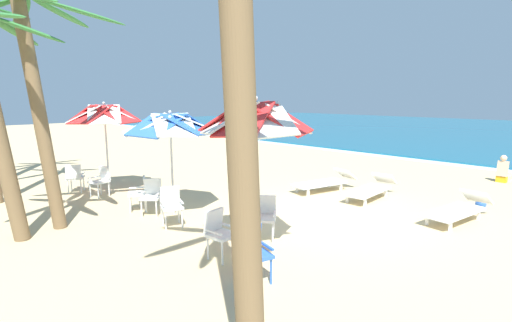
{
  "coord_description": "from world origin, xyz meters",
  "views": [
    {
      "loc": [
        4.88,
        -7.16,
        2.79
      ],
      "look_at": [
        -2.68,
        0.13,
        1.0
      ],
      "focal_mm": 26.04,
      "sensor_mm": 36.0,
      "label": 1
    }
  ],
  "objects_px": {
    "plastic_chair_3": "(140,191)",
    "beach_umbrella_2": "(105,115)",
    "plastic_chair_0": "(219,231)",
    "plastic_chair_4": "(171,204)",
    "plastic_chair_5": "(151,194)",
    "beach_ball": "(481,204)",
    "plastic_chair_7": "(75,176)",
    "plastic_chair_1": "(265,215)",
    "beach_umbrella_1": "(170,125)",
    "sun_lounger_0": "(459,209)",
    "sun_lounger_1": "(371,188)",
    "sun_lounger_2": "(325,182)",
    "plastic_chair_6": "(101,179)",
    "beachgoer_seated": "(503,173)",
    "palm_tree_2": "(38,81)",
    "beach_umbrella_0": "(256,120)",
    "plastic_chair_2": "(253,250)"
  },
  "relations": [
    {
      "from": "palm_tree_2",
      "to": "beach_ball",
      "type": "height_order",
      "value": "palm_tree_2"
    },
    {
      "from": "plastic_chair_6",
      "to": "plastic_chair_4",
      "type": "bearing_deg",
      "value": 2.22
    },
    {
      "from": "beach_ball",
      "to": "palm_tree_2",
      "type": "bearing_deg",
      "value": -125.56
    },
    {
      "from": "plastic_chair_2",
      "to": "beach_umbrella_2",
      "type": "bearing_deg",
      "value": 174.89
    },
    {
      "from": "plastic_chair_1",
      "to": "sun_lounger_0",
      "type": "height_order",
      "value": "plastic_chair_1"
    },
    {
      "from": "beach_umbrella_2",
      "to": "sun_lounger_0",
      "type": "xyz_separation_m",
      "value": [
        8.07,
        4.73,
        -2.03
      ]
    },
    {
      "from": "sun_lounger_0",
      "to": "sun_lounger_1",
      "type": "xyz_separation_m",
      "value": [
        -2.38,
        0.32,
        0.0
      ]
    },
    {
      "from": "plastic_chair_3",
      "to": "beach_umbrella_2",
      "type": "bearing_deg",
      "value": 176.14
    },
    {
      "from": "plastic_chair_7",
      "to": "plastic_chair_1",
      "type": "bearing_deg",
      "value": 12.82
    },
    {
      "from": "plastic_chair_1",
      "to": "beachgoer_seated",
      "type": "distance_m",
      "value": 9.66
    },
    {
      "from": "beach_umbrella_0",
      "to": "plastic_chair_4",
      "type": "distance_m",
      "value": 3.11
    },
    {
      "from": "beach_umbrella_0",
      "to": "plastic_chair_2",
      "type": "height_order",
      "value": "beach_umbrella_0"
    },
    {
      "from": "beach_umbrella_1",
      "to": "beach_umbrella_2",
      "type": "bearing_deg",
      "value": -175.1
    },
    {
      "from": "sun_lounger_1",
      "to": "beachgoer_seated",
      "type": "bearing_deg",
      "value": 68.68
    },
    {
      "from": "plastic_chair_0",
      "to": "plastic_chair_4",
      "type": "distance_m",
      "value": 2.08
    },
    {
      "from": "plastic_chair_7",
      "to": "sun_lounger_2",
      "type": "xyz_separation_m",
      "value": [
        5.0,
        5.54,
        -0.22
      ]
    },
    {
      "from": "beach_umbrella_1",
      "to": "sun_lounger_0",
      "type": "xyz_separation_m",
      "value": [
        4.95,
        4.46,
        -1.89
      ]
    },
    {
      "from": "beach_umbrella_0",
      "to": "sun_lounger_2",
      "type": "distance_m",
      "value": 5.56
    },
    {
      "from": "plastic_chair_7",
      "to": "beach_umbrella_0",
      "type": "bearing_deg",
      "value": 6.42
    },
    {
      "from": "plastic_chair_7",
      "to": "plastic_chair_3",
      "type": "bearing_deg",
      "value": 10.63
    },
    {
      "from": "beach_ball",
      "to": "sun_lounger_0",
      "type": "bearing_deg",
      "value": -93.28
    },
    {
      "from": "palm_tree_2",
      "to": "beach_umbrella_0",
      "type": "bearing_deg",
      "value": 29.2
    },
    {
      "from": "sun_lounger_0",
      "to": "sun_lounger_2",
      "type": "relative_size",
      "value": 0.99
    },
    {
      "from": "plastic_chair_1",
      "to": "plastic_chair_6",
      "type": "xyz_separation_m",
      "value": [
        -5.52,
        -1.08,
        0.0
      ]
    },
    {
      "from": "plastic_chair_1",
      "to": "plastic_chair_4",
      "type": "relative_size",
      "value": 1.0
    },
    {
      "from": "beach_umbrella_0",
      "to": "plastic_chair_7",
      "type": "relative_size",
      "value": 3.27
    },
    {
      "from": "plastic_chair_0",
      "to": "plastic_chair_6",
      "type": "distance_m",
      "value": 5.62
    },
    {
      "from": "sun_lounger_2",
      "to": "beach_ball",
      "type": "bearing_deg",
      "value": 18.87
    },
    {
      "from": "plastic_chair_4",
      "to": "beach_ball",
      "type": "height_order",
      "value": "plastic_chair_4"
    },
    {
      "from": "sun_lounger_2",
      "to": "plastic_chair_6",
      "type": "bearing_deg",
      "value": -128.22
    },
    {
      "from": "plastic_chair_3",
      "to": "plastic_chair_5",
      "type": "relative_size",
      "value": 1.0
    },
    {
      "from": "plastic_chair_4",
      "to": "beach_umbrella_2",
      "type": "xyz_separation_m",
      "value": [
        -3.78,
        0.18,
        1.82
      ]
    },
    {
      "from": "sun_lounger_0",
      "to": "plastic_chair_2",
      "type": "bearing_deg",
      "value": -102.85
    },
    {
      "from": "plastic_chair_3",
      "to": "beachgoer_seated",
      "type": "distance_m",
      "value": 11.7
    },
    {
      "from": "plastic_chair_3",
      "to": "plastic_chair_7",
      "type": "relative_size",
      "value": 1.0
    },
    {
      "from": "sun_lounger_2",
      "to": "plastic_chair_0",
      "type": "bearing_deg",
      "value": -73.52
    },
    {
      "from": "palm_tree_2",
      "to": "beachgoer_seated",
      "type": "xyz_separation_m",
      "value": [
        5.5,
        12.39,
        -2.83
      ]
    },
    {
      "from": "beach_umbrella_1",
      "to": "beach_ball",
      "type": "relative_size",
      "value": 9.74
    },
    {
      "from": "plastic_chair_7",
      "to": "beachgoer_seated",
      "type": "relative_size",
      "value": 0.94
    },
    {
      "from": "plastic_chair_4",
      "to": "plastic_chair_5",
      "type": "bearing_deg",
      "value": 175.74
    },
    {
      "from": "plastic_chair_0",
      "to": "plastic_chair_3",
      "type": "bearing_deg",
      "value": 174.84
    },
    {
      "from": "beach_umbrella_0",
      "to": "beach_umbrella_1",
      "type": "bearing_deg",
      "value": 176.22
    },
    {
      "from": "beach_umbrella_2",
      "to": "sun_lounger_1",
      "type": "xyz_separation_m",
      "value": [
        5.69,
        5.05,
        -2.03
      ]
    },
    {
      "from": "plastic_chair_1",
      "to": "sun_lounger_0",
      "type": "relative_size",
      "value": 0.39
    },
    {
      "from": "plastic_chair_5",
      "to": "beach_ball",
      "type": "bearing_deg",
      "value": 49.22
    },
    {
      "from": "plastic_chair_3",
      "to": "sun_lounger_1",
      "type": "distance_m",
      "value": 6.23
    },
    {
      "from": "beach_umbrella_0",
      "to": "plastic_chair_5",
      "type": "bearing_deg",
      "value": -177.19
    },
    {
      "from": "beach_umbrella_0",
      "to": "beach_umbrella_2",
      "type": "height_order",
      "value": "beach_umbrella_0"
    },
    {
      "from": "beach_umbrella_1",
      "to": "plastic_chair_7",
      "type": "height_order",
      "value": "beach_umbrella_1"
    },
    {
      "from": "beach_umbrella_1",
      "to": "sun_lounger_0",
      "type": "relative_size",
      "value": 1.13
    }
  ]
}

